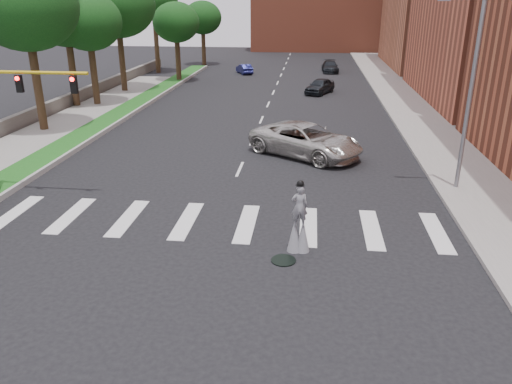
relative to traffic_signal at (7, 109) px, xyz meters
name	(u,v)px	position (x,y,z in m)	size (l,w,h in m)	color
ground_plane	(212,232)	(9.78, -3.00, -4.15)	(160.00, 160.00, 0.00)	black
grass_median	(118,115)	(-1.72, 17.00, -4.03)	(2.00, 60.00, 0.25)	#175117
median_curb	(131,115)	(-0.67, 17.00, -4.01)	(0.20, 60.00, 0.28)	#999993
sidewalk_left	(12,149)	(-4.72, 7.00, -4.06)	(4.00, 60.00, 0.18)	gray
sidewalk_right	(415,109)	(22.28, 22.00, -4.06)	(5.00, 90.00, 0.18)	gray
stone_wall	(63,103)	(-7.22, 19.00, -3.60)	(0.50, 56.00, 1.10)	#59544D
manhole	(283,260)	(12.78, -5.00, -4.13)	(0.90, 0.90, 0.04)	black
streetlight	(469,90)	(20.68, 3.00, 0.75)	(2.05, 0.20, 9.00)	slate
traffic_signal	(7,109)	(0.00, 0.00, 0.00)	(5.30, 0.23, 6.20)	black
stilt_performer	(299,225)	(13.28, -4.17, -3.08)	(0.84, 0.55, 2.81)	#322214
suv_crossing	(306,140)	(13.34, 7.93, -3.19)	(3.18, 6.89, 1.91)	beige
car_near	(320,86)	(14.36, 28.88, -3.42)	(1.73, 4.31, 1.47)	black
car_mid	(244,69)	(5.17, 41.74, -3.56)	(1.24, 3.56, 1.17)	navy
car_far	(330,67)	(15.78, 44.30, -3.46)	(1.93, 4.74, 1.38)	black
tree_2	(25,6)	(-5.12, 11.76, 4.16)	(6.81, 6.81, 11.24)	#322214
tree_3	(66,18)	(-6.51, 20.00, 3.11)	(5.44, 5.44, 9.63)	#322214
tree_4	(117,5)	(-5.03, 27.61, 4.05)	(7.23, 7.23, 11.30)	#322214
tree_5	(153,0)	(-5.74, 41.53, 4.43)	(5.85, 5.85, 11.14)	#322214
tree_6	(176,23)	(-1.31, 34.74, 2.13)	(5.03, 5.03, 8.48)	#322214
tree_7	(203,18)	(-1.57, 49.70, 2.08)	(5.18, 5.18, 8.49)	#322214
tree_8	(88,22)	(-5.05, 20.86, 2.79)	(5.58, 5.58, 9.36)	#322214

